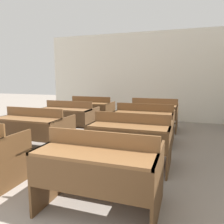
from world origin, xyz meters
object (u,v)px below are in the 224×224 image
at_px(bench_third_right, 144,122).
at_px(bench_back_right, 154,113).
at_px(bench_second_left, 34,129).
at_px(bench_back_left, 91,110).
at_px(bench_third_left, 69,117).
at_px(bench_front_right, 100,168).
at_px(bench_second_right, 131,138).

relative_size(bench_third_right, bench_back_right, 1.00).
bearing_deg(bench_back_right, bench_second_left, -125.56).
relative_size(bench_third_right, bench_back_left, 1.00).
bearing_deg(bench_third_left, bench_front_right, -54.42).
xyz_separation_m(bench_front_right, bench_third_right, (-0.01, 2.50, 0.00)).
bearing_deg(bench_front_right, bench_second_left, 145.02).
height_order(bench_second_left, bench_third_right, same).
xyz_separation_m(bench_second_left, bench_second_right, (1.79, -0.02, 0.00)).
xyz_separation_m(bench_front_right, bench_third_left, (-1.77, 2.48, 0.00)).
height_order(bench_third_right, bench_back_right, same).
xyz_separation_m(bench_third_right, bench_back_left, (-1.77, 1.23, 0.00)).
bearing_deg(bench_front_right, bench_back_right, 89.63).
distance_m(bench_front_right, bench_back_right, 3.75).
xyz_separation_m(bench_front_right, bench_back_left, (-1.78, 3.73, 0.00)).
distance_m(bench_second_right, bench_third_right, 1.28).
distance_m(bench_third_left, bench_third_right, 1.76).
bearing_deg(bench_third_left, bench_second_right, -34.97).
bearing_deg(bench_front_right, bench_second_right, 89.13).
xyz_separation_m(bench_front_right, bench_back_right, (0.02, 3.75, 0.00)).
bearing_deg(bench_back_left, bench_third_left, -89.65).
height_order(bench_front_right, bench_second_left, same).
relative_size(bench_second_left, bench_back_right, 1.00).
bearing_deg(bench_second_left, bench_second_right, -0.49).
relative_size(bench_second_left, bench_third_right, 1.00).
xyz_separation_m(bench_second_right, bench_third_left, (-1.79, 1.25, 0.00)).
xyz_separation_m(bench_second_left, bench_third_left, (-0.00, 1.24, 0.00)).
bearing_deg(bench_front_right, bench_third_right, 90.23).
relative_size(bench_third_left, bench_back_left, 1.00).
distance_m(bench_second_left, bench_second_right, 1.79).
distance_m(bench_second_right, bench_back_right, 2.53).
xyz_separation_m(bench_second_right, bench_back_left, (-1.80, 2.51, 0.00)).
height_order(bench_second_right, bench_back_right, same).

